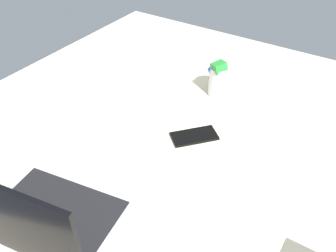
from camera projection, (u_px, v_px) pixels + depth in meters
bed_mattress at (232, 164)px, 114.73cm from camera, size 180.00×140.00×18.00cm
laptop at (45, 217)px, 82.03cm from camera, size 36.19×27.87×23.00cm
snack_cup at (221, 79)px, 126.50cm from camera, size 9.73×10.03×13.94cm
cell_phone at (194, 136)px, 110.83cm from camera, size 14.35×15.00×0.80cm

